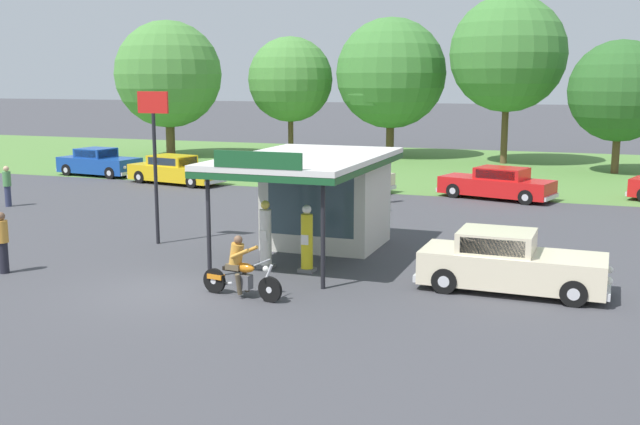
% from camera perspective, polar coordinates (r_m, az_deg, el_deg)
% --- Properties ---
extents(ground_plane, '(300.00, 300.00, 0.00)m').
position_cam_1_polar(ground_plane, '(19.97, -11.20, -5.80)').
color(ground_plane, '#424247').
extents(grass_verge_strip, '(120.00, 24.00, 0.01)m').
position_cam_1_polar(grass_verge_strip, '(47.78, 7.63, 3.53)').
color(grass_verge_strip, '#56843D').
rests_on(grass_verge_strip, ground).
extents(service_station_kiosk, '(4.21, 7.18, 3.57)m').
position_cam_1_polar(service_station_kiosk, '(24.08, 0.14, 1.61)').
color(service_station_kiosk, beige).
rests_on(service_station_kiosk, ground).
extents(gas_pump_nearside, '(0.44, 0.44, 1.98)m').
position_cam_1_polar(gas_pump_nearside, '(21.72, -4.14, -1.88)').
color(gas_pump_nearside, slate).
rests_on(gas_pump_nearside, ground).
extents(gas_pump_offside, '(0.44, 0.44, 1.93)m').
position_cam_1_polar(gas_pump_offside, '(21.25, -1.00, -2.20)').
color(gas_pump_offside, slate).
rests_on(gas_pump_offside, ground).
extents(motorcycle_with_rider, '(2.31, 0.73, 1.58)m').
position_cam_1_polar(motorcycle_with_rider, '(18.93, -6.07, -4.50)').
color(motorcycle_with_rider, black).
rests_on(motorcycle_with_rider, ground).
extents(featured_classic_sedan, '(4.87, 2.00, 1.56)m').
position_cam_1_polar(featured_classic_sedan, '(19.98, 14.16, -3.80)').
color(featured_classic_sedan, beige).
rests_on(featured_classic_sedan, ground).
extents(parked_car_back_row_centre_right, '(5.60, 2.75, 1.47)m').
position_cam_1_polar(parked_car_back_row_centre_right, '(39.92, -10.91, 3.13)').
color(parked_car_back_row_centre_right, gold).
rests_on(parked_car_back_row_centre_right, ground).
extents(parked_car_back_row_centre_left, '(5.49, 3.09, 1.45)m').
position_cam_1_polar(parked_car_back_row_centre_left, '(35.15, 13.28, 2.10)').
color(parked_car_back_row_centre_left, red).
rests_on(parked_car_back_row_centre_left, ground).
extents(parked_car_back_row_far_left, '(5.36, 3.08, 1.55)m').
position_cam_1_polar(parked_car_back_row_far_left, '(36.74, 1.76, 2.75)').
color(parked_car_back_row_far_left, beige).
rests_on(parked_car_back_row_far_left, ground).
extents(parked_car_back_row_centre, '(5.01, 2.46, 1.54)m').
position_cam_1_polar(parked_car_back_row_centre, '(44.35, -16.41, 3.61)').
color(parked_car_back_row_centre, '#19479E').
rests_on(parked_car_back_row_centre, ground).
extents(bystander_leaning_by_kiosk, '(0.34, 0.34, 1.75)m').
position_cam_1_polar(bystander_leaning_by_kiosk, '(22.88, -22.93, -1.99)').
color(bystander_leaning_by_kiosk, black).
rests_on(bystander_leaning_by_kiosk, ground).
extents(bystander_admiring_sedan, '(0.34, 0.34, 1.75)m').
position_cam_1_polar(bystander_admiring_sedan, '(34.80, -22.62, 1.93)').
color(bystander_admiring_sedan, '#2D3351').
rests_on(bystander_admiring_sedan, ground).
extents(bystander_strolling_foreground, '(0.34, 0.34, 1.52)m').
position_cam_1_polar(bystander_strolling_foreground, '(33.12, 4.92, 2.09)').
color(bystander_strolling_foreground, brown).
rests_on(bystander_strolling_foreground, ground).
extents(bystander_chatting_near_pumps, '(0.34, 0.34, 1.69)m').
position_cam_1_polar(bystander_chatting_near_pumps, '(30.68, 3.88, 1.63)').
color(bystander_chatting_near_pumps, '#2D3351').
rests_on(bystander_chatting_near_pumps, ground).
extents(tree_oak_left, '(5.77, 5.77, 7.60)m').
position_cam_1_polar(tree_oak_left, '(46.56, 21.69, 8.44)').
color(tree_oak_left, brown).
rests_on(tree_oak_left, ground).
extents(tree_oak_far_left, '(7.40, 7.40, 9.40)m').
position_cam_1_polar(tree_oak_far_left, '(54.26, -11.43, 10.22)').
color(tree_oak_far_left, brown).
rests_on(tree_oak_far_left, ground).
extents(tree_oak_far_right, '(7.32, 7.32, 10.60)m').
position_cam_1_polar(tree_oak_far_right, '(49.83, 14.05, 11.58)').
color(tree_oak_far_right, brown).
rests_on(tree_oak_far_right, ground).
extents(tree_oak_distant_spare, '(6.06, 6.06, 8.38)m').
position_cam_1_polar(tree_oak_distant_spare, '(54.72, -2.45, 9.88)').
color(tree_oak_distant_spare, brown).
rests_on(tree_oak_distant_spare, ground).
extents(tree_oak_centre, '(7.56, 7.56, 9.55)m').
position_cam_1_polar(tree_oak_centre, '(52.59, 5.23, 10.24)').
color(tree_oak_centre, brown).
rests_on(tree_oak_centre, ground).
extents(roadside_pole_sign, '(1.10, 0.12, 5.01)m').
position_cam_1_polar(roadside_pole_sign, '(25.11, -12.45, 5.29)').
color(roadside_pole_sign, black).
rests_on(roadside_pole_sign, ground).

